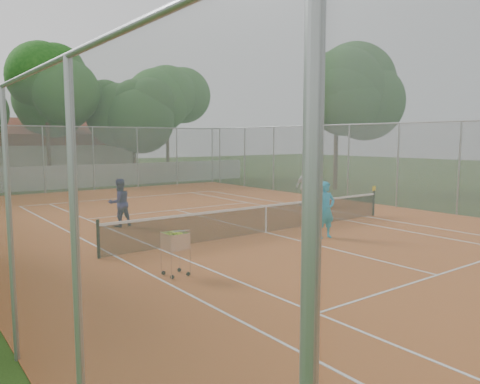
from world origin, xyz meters
TOP-DOWN VIEW (x-y plane):
  - ground at (0.00, 0.00)m, footprint 120.00×120.00m
  - court_pad at (0.00, 0.00)m, footprint 18.00×34.00m
  - court_lines at (0.00, 0.00)m, footprint 10.98×23.78m
  - tennis_net at (0.00, 0.00)m, footprint 11.88×0.10m
  - perimeter_fence at (0.00, 0.00)m, footprint 18.00×34.00m
  - boundary_wall at (0.00, 19.00)m, footprint 26.00×0.30m
  - clubhouse at (-2.00, 29.00)m, footprint 16.40×9.00m
  - tropical_trees at (0.00, 22.00)m, footprint 29.00×19.00m
  - player_near at (1.02, -1.83)m, footprint 0.75×0.57m
  - player_far_left at (-3.63, 4.10)m, footprint 0.93×0.76m
  - player_far_right at (5.86, 3.98)m, footprint 1.16×0.58m
  - ball_hopper at (-5.05, -2.69)m, footprint 0.61×0.61m

SIDE VIEW (x-z plane):
  - ground at x=0.00m, z-range 0.00..0.00m
  - court_pad at x=0.00m, z-range 0.00..0.02m
  - court_lines at x=0.00m, z-range 0.02..0.03m
  - tennis_net at x=0.00m, z-range 0.02..1.00m
  - ball_hopper at x=-5.05m, z-range 0.02..1.17m
  - boundary_wall at x=0.00m, z-range 0.00..1.50m
  - player_far_left at x=-3.63m, z-range 0.02..1.80m
  - player_near at x=1.02m, z-range 0.02..1.88m
  - player_far_right at x=5.86m, z-range 0.02..1.93m
  - perimeter_fence at x=0.00m, z-range 0.00..4.00m
  - clubhouse at x=-2.00m, z-range 0.00..4.40m
  - tropical_trees at x=0.00m, z-range 0.00..10.00m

